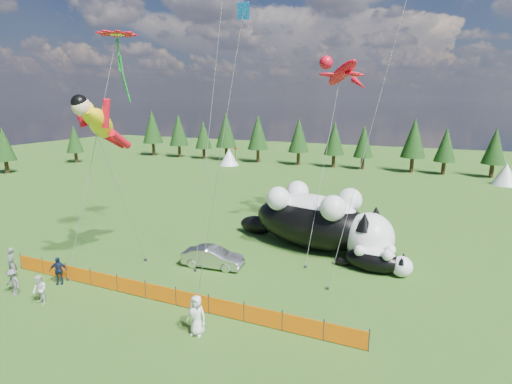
% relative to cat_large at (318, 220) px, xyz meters
% --- Properties ---
extents(ground, '(160.00, 160.00, 0.00)m').
position_rel_cat_large_xyz_m(ground, '(-5.70, -8.32, -2.16)').
color(ground, '#123C0A').
rests_on(ground, ground).
extents(safety_fence, '(22.06, 0.06, 1.10)m').
position_rel_cat_large_xyz_m(safety_fence, '(-5.70, -11.32, -1.66)').
color(safety_fence, '#262626').
rests_on(safety_fence, ground).
extents(tree_line, '(90.00, 4.00, 8.00)m').
position_rel_cat_large_xyz_m(tree_line, '(-5.70, 36.68, 1.84)').
color(tree_line, black).
rests_on(tree_line, ground).
extents(festival_tents, '(50.00, 3.20, 2.80)m').
position_rel_cat_large_xyz_m(festival_tents, '(5.30, 31.68, -0.76)').
color(festival_tents, white).
rests_on(festival_tents, ground).
extents(cat_large, '(12.46, 6.48, 4.55)m').
position_rel_cat_large_xyz_m(cat_large, '(0.00, 0.00, 0.00)').
color(cat_large, black).
rests_on(cat_large, ground).
extents(cat_small, '(4.93, 1.94, 1.78)m').
position_rel_cat_large_xyz_m(cat_small, '(4.55, -2.58, -1.32)').
color(cat_small, black).
rests_on(cat_small, ground).
extents(car, '(4.18, 1.82, 1.34)m').
position_rel_cat_large_xyz_m(car, '(-5.42, -6.07, -1.49)').
color(car, '#BDBDC2').
rests_on(car, ground).
extents(spectator_a, '(0.83, 0.65, 1.98)m').
position_rel_cat_large_xyz_m(spectator_a, '(-15.85, -12.50, -1.17)').
color(spectator_a, slate).
rests_on(spectator_a, ground).
extents(spectator_b, '(0.88, 0.63, 1.64)m').
position_rel_cat_large_xyz_m(spectator_b, '(-11.46, -14.09, -1.34)').
color(spectator_b, silver).
rests_on(spectator_b, ground).
extents(spectator_c, '(1.10, 0.99, 1.69)m').
position_rel_cat_large_xyz_m(spectator_c, '(-12.60, -11.92, -1.31)').
color(spectator_c, '#151F3A').
rests_on(spectator_c, ground).
extents(spectator_d, '(1.00, 0.54, 1.54)m').
position_rel_cat_large_xyz_m(spectator_d, '(-13.79, -13.94, -1.39)').
color(spectator_d, slate).
rests_on(spectator_d, ground).
extents(spectator_e, '(0.99, 0.67, 1.96)m').
position_rel_cat_large_xyz_m(spectator_e, '(-2.26, -13.16, -1.18)').
color(spectator_e, silver).
rests_on(spectator_e, ground).
extents(superhero_kite, '(5.51, 5.62, 11.35)m').
position_rel_cat_large_xyz_m(superhero_kite, '(-11.13, -9.06, 7.17)').
color(superhero_kite, yellow).
rests_on(superhero_kite, ground).
extents(gecko_kite, '(6.54, 12.66, 15.48)m').
position_rel_cat_large_xyz_m(gecko_kite, '(0.13, 5.14, 10.62)').
color(gecko_kite, red).
rests_on(gecko_kite, ground).
extents(flower_kite, '(3.11, 7.26, 15.81)m').
position_rel_cat_large_xyz_m(flower_kite, '(-12.35, -5.77, 12.57)').
color(flower_kite, red).
rests_on(flower_kite, ground).
extents(diamond_kite_c, '(3.32, 0.69, 15.34)m').
position_rel_cat_large_xyz_m(diamond_kite_c, '(-1.37, -10.04, 11.71)').
color(diamond_kite_c, blue).
rests_on(diamond_kite_c, ground).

